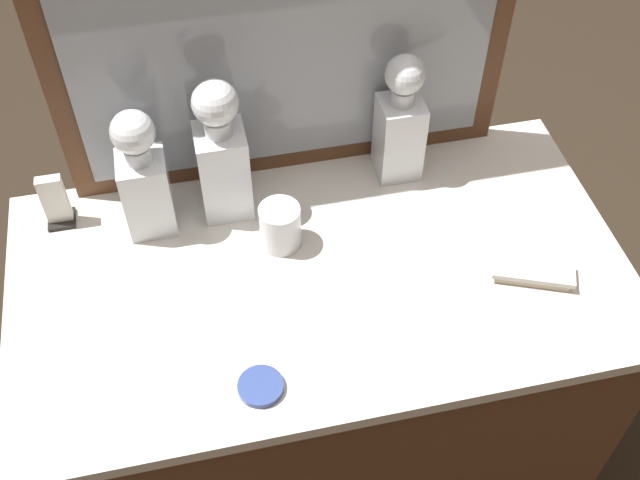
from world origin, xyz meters
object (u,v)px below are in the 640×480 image
crystal_tumbler_far_right (280,228)px  silver_brush_front (533,272)px  porcelain_dish (261,386)px  crystal_decanter_far_left (222,161)px  napkin_holder (56,204)px  crystal_decanter_front (145,183)px  crystal_decanter_right (400,128)px

crystal_tumbler_far_right → silver_brush_front: bearing=-22.7°
crystal_tumbler_far_right → silver_brush_front: (0.42, -0.17, -0.03)m
silver_brush_front → porcelain_dish: bearing=-166.7°
crystal_decanter_far_left → napkin_holder: crystal_decanter_far_left is taller
silver_brush_front → napkin_holder: bearing=158.8°
crystal_decanter_far_left → napkin_holder: 0.32m
napkin_holder → crystal_decanter_front: bearing=-14.7°
crystal_decanter_far_left → crystal_decanter_front: (-0.14, -0.01, -0.01)m
silver_brush_front → porcelain_dish: size_ratio=2.09×
napkin_holder → crystal_tumbler_far_right: bearing=-19.7°
crystal_decanter_far_left → crystal_tumbler_far_right: size_ratio=3.33×
crystal_decanter_far_left → silver_brush_front: size_ratio=1.90×
crystal_decanter_far_left → silver_brush_front: 0.58m
crystal_decanter_far_left → crystal_tumbler_far_right: crystal_decanter_far_left is taller
crystal_decanter_far_left → porcelain_dish: (-0.00, -0.40, -0.11)m
porcelain_dish → napkin_holder: napkin_holder is taller
porcelain_dish → crystal_decanter_front: bearing=109.3°
crystal_tumbler_far_right → napkin_holder: size_ratio=0.79×
crystal_decanter_front → silver_brush_front: crystal_decanter_front is taller
porcelain_dish → crystal_decanter_far_left: bearing=89.3°
crystal_decanter_far_left → porcelain_dish: size_ratio=3.97×
crystal_decanter_right → crystal_decanter_far_left: crystal_decanter_far_left is taller
crystal_decanter_front → silver_brush_front: 0.70m
napkin_holder → silver_brush_front: bearing=-21.2°
crystal_decanter_far_left → porcelain_dish: 0.42m
crystal_decanter_front → silver_brush_front: size_ratio=1.72×
crystal_decanter_right → crystal_decanter_far_left: size_ratio=0.93×
crystal_decanter_far_left → crystal_tumbler_far_right: 0.16m
crystal_decanter_far_left → napkin_holder: size_ratio=2.63×
crystal_decanter_front → crystal_decanter_far_left: bearing=6.0°
crystal_tumbler_far_right → porcelain_dish: size_ratio=1.19×
porcelain_dish → silver_brush_front: bearing=13.3°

